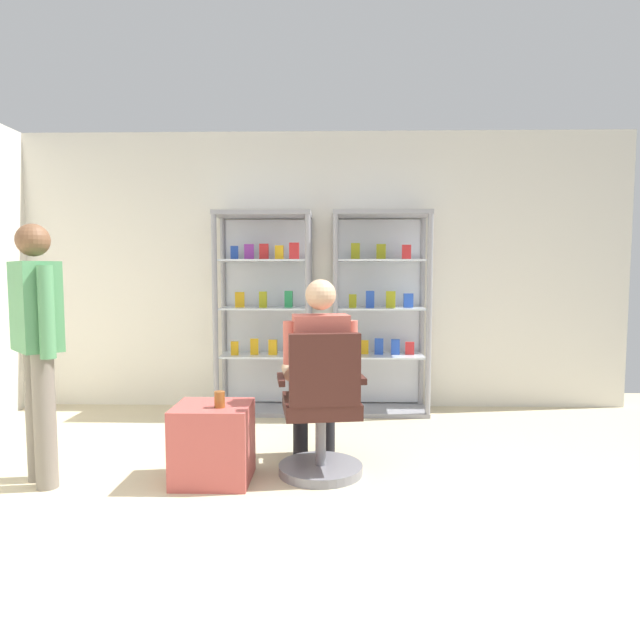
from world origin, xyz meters
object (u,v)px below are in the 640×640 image
object	(u,v)px
display_cabinet_right	(380,312)
office_chair	(322,418)
seated_shopkeeper	(319,365)
display_cabinet_left	(265,311)
standing_customer	(37,337)
storage_crate	(213,443)
tea_glass	(220,399)

from	to	relation	value
display_cabinet_right	office_chair	size ratio (longest dim) A/B	1.98
office_chair	seated_shopkeeper	distance (m)	0.36
display_cabinet_left	display_cabinet_right	size ratio (longest dim) A/B	1.00
display_cabinet_left	standing_customer	xyz separation A→B (m)	(-1.18, -1.89, -0.03)
storage_crate	tea_glass	bearing A→B (deg)	-47.55
office_chair	seated_shopkeeper	bearing A→B (deg)	98.20
display_cabinet_left	office_chair	bearing A→B (deg)	-71.52
display_cabinet_left	standing_customer	world-z (taller)	display_cabinet_left
display_cabinet_left	office_chair	size ratio (longest dim) A/B	1.98
tea_glass	display_cabinet_left	bearing A→B (deg)	88.36
display_cabinet_left	office_chair	xyz separation A→B (m)	(0.58, -1.73, -0.57)
seated_shopkeeper	display_cabinet_right	bearing A→B (deg)	70.93
office_chair	tea_glass	size ratio (longest dim) A/B	9.43
seated_shopkeeper	tea_glass	size ratio (longest dim) A/B	12.67
office_chair	storage_crate	world-z (taller)	office_chair
seated_shopkeeper	tea_glass	distance (m)	0.70
display_cabinet_right	tea_glass	size ratio (longest dim) A/B	18.66
standing_customer	office_chair	bearing A→B (deg)	5.22
office_chair	seated_shopkeeper	size ratio (longest dim) A/B	0.74
tea_glass	storage_crate	bearing A→B (deg)	132.45
seated_shopkeeper	standing_customer	bearing A→B (deg)	-169.49
storage_crate	standing_customer	size ratio (longest dim) A/B	0.30
seated_shopkeeper	tea_glass	bearing A→B (deg)	-152.95
office_chair	standing_customer	world-z (taller)	standing_customer
display_cabinet_right	office_chair	distance (m)	1.90
storage_crate	standing_customer	world-z (taller)	standing_customer
display_cabinet_right	storage_crate	bearing A→B (deg)	-123.70
seated_shopkeeper	standing_customer	distance (m)	1.78
storage_crate	standing_customer	xyz separation A→B (m)	(-1.07, -0.08, 0.69)
storage_crate	office_chair	bearing A→B (deg)	6.97
seated_shopkeeper	office_chair	bearing A→B (deg)	-81.80
display_cabinet_left	office_chair	distance (m)	1.91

